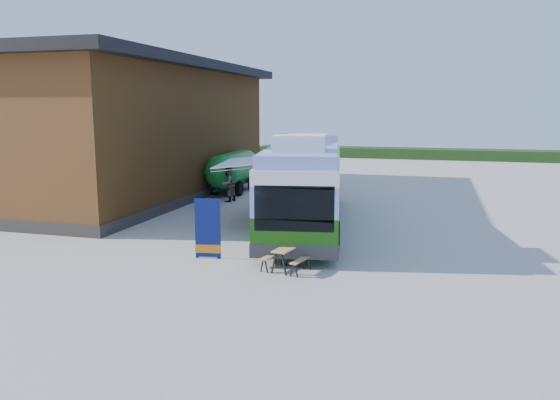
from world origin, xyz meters
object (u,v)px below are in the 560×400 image
(banner, at_px, (208,234))
(slurry_tanker, at_px, (233,169))
(picnic_table, at_px, (286,254))
(bus, at_px, (306,180))
(person_a, at_px, (275,193))
(person_b, at_px, (228,184))

(banner, bearing_deg, slurry_tanker, 97.53)
(picnic_table, bearing_deg, banner, 179.35)
(bus, bearing_deg, banner, -118.12)
(banner, relative_size, person_a, 1.20)
(bus, xyz_separation_m, slurry_tanker, (-6.29, 7.96, -0.56))
(person_b, bearing_deg, slurry_tanker, -145.45)
(picnic_table, height_order, person_a, person_a)
(bus, height_order, slurry_tanker, bus)
(bus, bearing_deg, picnic_table, -92.00)
(picnic_table, xyz_separation_m, slurry_tanker, (-7.18, 14.54, 0.85))
(banner, distance_m, person_a, 8.89)
(person_a, relative_size, slurry_tanker, 0.26)
(banner, bearing_deg, person_a, 81.92)
(banner, height_order, person_a, banner)
(bus, height_order, person_b, bus)
(picnic_table, bearing_deg, bus, 109.91)
(banner, relative_size, picnic_table, 1.39)
(bus, relative_size, picnic_table, 9.25)
(person_a, distance_m, slurry_tanker, 6.47)
(banner, bearing_deg, picnic_table, -22.56)
(bus, relative_size, person_b, 7.10)
(person_a, height_order, slurry_tanker, slurry_tanker)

